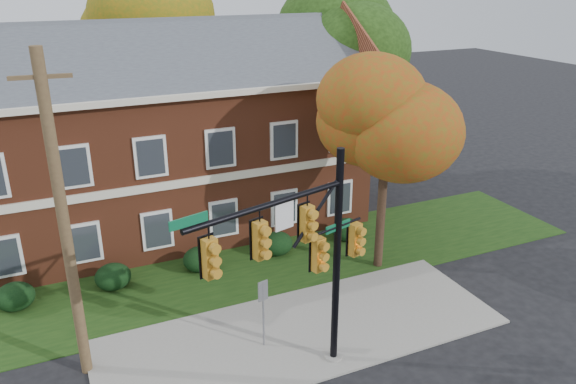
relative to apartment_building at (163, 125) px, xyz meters
name	(u,v)px	position (x,y,z in m)	size (l,w,h in m)	color
ground	(315,349)	(2.00, -11.95, -4.99)	(120.00, 120.00, 0.00)	black
sidewalk	(302,332)	(2.00, -10.95, -4.95)	(14.00, 5.00, 0.08)	gray
grass_strip	(251,268)	(2.00, -5.95, -4.97)	(30.00, 6.00, 0.04)	#193811
apartment_building	(163,125)	(0.00, 0.00, 0.00)	(18.80, 8.80, 9.74)	brown
hedge_far_left	(15,297)	(-7.00, -5.25, -4.46)	(1.40, 1.26, 1.05)	black
hedge_left	(113,277)	(-3.50, -5.25, -4.46)	(1.40, 1.26, 1.05)	black
hedge_center	(200,259)	(0.00, -5.25, -4.46)	(1.40, 1.26, 1.05)	black
hedge_right	(277,244)	(3.50, -5.25, -4.46)	(1.40, 1.26, 1.05)	black
hedge_far_right	(346,230)	(7.00, -5.25, -4.46)	(1.40, 1.26, 1.05)	black
tree_near_right	(395,112)	(7.22, -8.09, 1.68)	(4.50, 4.25, 8.58)	black
tree_right_rear	(365,43)	(11.31, 0.86, 3.13)	(6.30, 5.95, 10.62)	black
tree_far_rear	(150,25)	(1.34, 7.84, 3.86)	(6.84, 6.46, 11.52)	black
traffic_signal	(305,249)	(1.06, -13.00, -0.57)	(6.18, 1.89, 7.11)	gray
utility_pole	(64,224)	(-5.00, -9.95, 0.05)	(1.55, 0.36, 9.94)	brown
sign_post	(263,303)	(0.50, -11.13, -3.29)	(0.36, 0.13, 2.50)	slate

